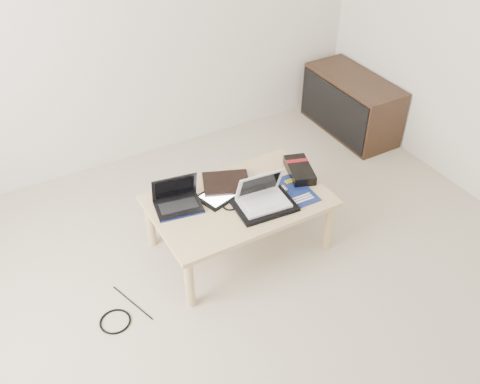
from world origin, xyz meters
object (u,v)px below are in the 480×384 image
media_cabinet (351,105)px  netbook (177,200)px  white_laptop (262,196)px  gpu_box (299,170)px  coffee_table (239,205)px

media_cabinet → netbook: (-1.93, -0.68, 0.19)m
media_cabinet → netbook: netbook is taller
media_cabinet → white_laptop: size_ratio=2.88×
netbook → white_laptop: 0.52m
media_cabinet → netbook: 2.06m
netbook → gpu_box: size_ratio=0.96×
netbook → gpu_box: 0.85m
media_cabinet → gpu_box: bearing=-144.3°
coffee_table → media_cabinet: bearing=27.5°
white_laptop → gpu_box: 0.41m
coffee_table → media_cabinet: (1.57, 0.82, -0.10)m
media_cabinet → white_laptop: 1.75m
gpu_box → netbook: bearing=173.6°
coffee_table → media_cabinet: 1.77m
coffee_table → white_laptop: bearing=-48.6°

